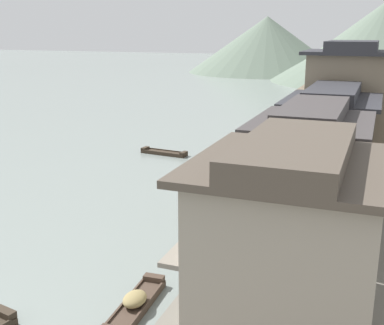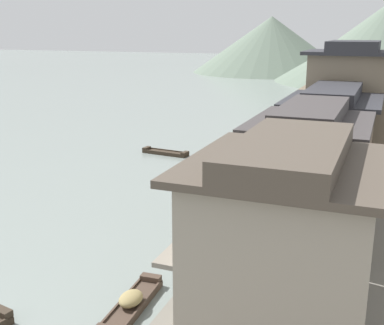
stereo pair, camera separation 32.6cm
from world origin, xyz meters
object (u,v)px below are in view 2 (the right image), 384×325
at_px(house_waterfront_tall, 330,137).
at_px(boat_moored_second, 264,160).
at_px(boat_moored_nearest, 131,304).
at_px(boat_midriver_drifting, 315,111).
at_px(boat_moored_third, 165,153).
at_px(house_waterfront_second, 308,170).
at_px(house_waterfront_far, 349,108).
at_px(house_waterfront_narrow, 349,103).
at_px(house_waterfront_end, 360,99).
at_px(house_waterfront_nearest, 286,231).
at_px(boat_midriver_upstream, 224,203).
at_px(boat_moored_far, 296,126).

bearing_deg(house_waterfront_tall, boat_moored_second, 133.27).
distance_m(boat_moored_nearest, boat_midriver_drifting, 48.62).
bearing_deg(boat_moored_second, boat_moored_nearest, -88.74).
height_order(boat_moored_second, boat_moored_third, boat_moored_second).
distance_m(boat_moored_second, house_waterfront_tall, 8.76).
height_order(boat_moored_third, house_waterfront_tall, house_waterfront_tall).
distance_m(boat_moored_second, boat_midriver_drifting, 25.85).
height_order(house_waterfront_second, house_waterfront_far, same).
bearing_deg(boat_moored_third, house_waterfront_tall, -20.48).
distance_m(house_waterfront_narrow, house_waterfront_far, 6.33).
bearing_deg(boat_midriver_drifting, house_waterfront_narrow, -76.93).
bearing_deg(boat_moored_nearest, house_waterfront_second, 61.08).
bearing_deg(house_waterfront_far, boat_moored_second, -128.58).
height_order(boat_moored_nearest, house_waterfront_end, house_waterfront_end).
bearing_deg(boat_moored_nearest, boat_moored_third, 111.67).
relative_size(boat_moored_nearest, house_waterfront_far, 0.59).
bearing_deg(house_waterfront_narrow, house_waterfront_tall, -94.07).
bearing_deg(house_waterfront_nearest, house_waterfront_tall, 91.30).
bearing_deg(boat_midriver_drifting, house_waterfront_end, -64.56).
height_order(boat_midriver_upstream, house_waterfront_tall, house_waterfront_tall).
xyz_separation_m(boat_moored_second, boat_midriver_upstream, (0.21, -10.88, 0.05)).
distance_m(boat_midriver_drifting, house_waterfront_second, 40.25).
relative_size(boat_moored_third, house_waterfront_end, 0.59).
bearing_deg(boat_moored_far, house_waterfront_tall, -74.57).
bearing_deg(boat_midriver_upstream, house_waterfront_nearest, -62.27).
height_order(boat_moored_third, house_waterfront_narrow, house_waterfront_narrow).
relative_size(house_waterfront_nearest, house_waterfront_narrow, 0.83).
relative_size(boat_midriver_upstream, house_waterfront_nearest, 0.59).
bearing_deg(house_waterfront_nearest, boat_midriver_upstream, 117.73).
bearing_deg(house_waterfront_far, house_waterfront_second, -90.53).
distance_m(boat_moored_second, house_waterfront_nearest, 22.71).
xyz_separation_m(boat_moored_nearest, boat_moored_third, (-8.76, 22.05, -0.11)).
bearing_deg(boat_moored_third, house_waterfront_end, 44.64).
height_order(boat_moored_third, boat_midriver_drifting, boat_midriver_drifting).
height_order(boat_midriver_drifting, house_waterfront_end, house_waterfront_end).
xyz_separation_m(boat_midriver_upstream, house_waterfront_tall, (5.31, 5.01, 3.39)).
height_order(boat_moored_far, boat_midriver_drifting, boat_moored_far).
xyz_separation_m(boat_moored_third, house_waterfront_nearest, (14.14, -20.95, 3.44)).
height_order(boat_midriver_drifting, house_waterfront_far, house_waterfront_far).
bearing_deg(boat_moored_far, boat_midriver_drifting, 87.87).
relative_size(boat_moored_far, boat_midriver_upstream, 1.27).
bearing_deg(boat_moored_far, house_waterfront_nearest, -80.54).
distance_m(boat_midriver_upstream, house_waterfront_far, 18.99).
height_order(boat_moored_far, house_waterfront_far, house_waterfront_far).
bearing_deg(house_waterfront_nearest, house_waterfront_end, 89.66).
relative_size(boat_midriver_drifting, house_waterfront_narrow, 0.66).
height_order(boat_moored_far, house_waterfront_end, house_waterfront_end).
bearing_deg(boat_moored_far, house_waterfront_second, -78.98).
bearing_deg(house_waterfront_narrow, house_waterfront_far, 93.78).
height_order(boat_midriver_drifting, house_waterfront_nearest, house_waterfront_nearest).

